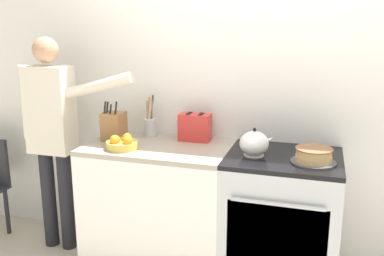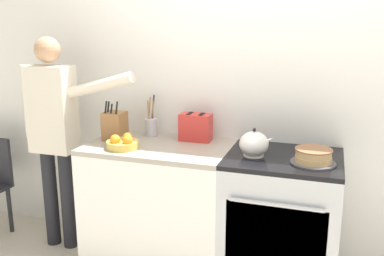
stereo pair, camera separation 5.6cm
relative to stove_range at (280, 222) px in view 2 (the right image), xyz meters
The scene contains 10 objects.
wall_back 0.94m from the stove_range, 126.33° to the left, with size 8.00×0.04×2.60m.
counter_cabinet 0.88m from the stove_range, behind, with size 1.02×0.65×0.92m.
stove_range is the anchor object (origin of this frame).
layer_cake 0.55m from the stove_range, 25.47° to the right, with size 0.28×0.28×0.09m.
tea_kettle 0.58m from the stove_range, 167.06° to the right, with size 0.23×0.19×0.19m.
knife_block 1.36m from the stove_range, behind, with size 0.15×0.16×0.30m.
utensil_crock 1.18m from the stove_range, 168.34° to the left, with size 0.09×0.09×0.32m.
fruit_bowl 1.20m from the stove_range, behind, with size 0.22×0.22×0.11m.
toaster 0.89m from the stove_range, 163.71° to the left, with size 0.24×0.13×0.20m.
person_baker 1.81m from the stove_range, behind, with size 0.94×0.20×1.67m.
Camera 2 is at (0.51, -2.38, 1.77)m, focal length 40.00 mm.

